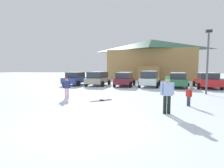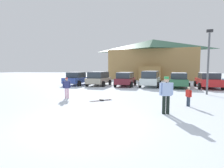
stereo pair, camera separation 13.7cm
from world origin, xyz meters
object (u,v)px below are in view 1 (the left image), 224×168
parked_beige_suv (98,78)px  lamp_post (208,58)px  skier_child_in_red_jacket (189,95)px  parked_maroon_van (125,79)px  parked_green_coupe (178,80)px  pair_of_skis (101,100)px  parked_blue_hatchback (76,78)px  parked_white_suv (150,78)px  skier_adult_in_blue_parka (167,93)px  ski_lodge (151,59)px  parked_red_sedan (207,80)px  skier_teen_in_navy_coat (67,87)px

parked_beige_suv → lamp_post: size_ratio=0.84×
skier_child_in_red_jacket → lamp_post: (2.11, 5.11, 2.24)m
parked_beige_suv → parked_maroon_van: 3.22m
parked_green_coupe → pair_of_skis: parked_green_coupe is taller
parked_blue_hatchback → parked_white_suv: bearing=2.5°
parked_green_coupe → skier_adult_in_blue_parka: skier_adult_in_blue_parka is taller
parked_beige_suv → parked_white_suv: bearing=2.9°
ski_lodge → parked_red_sedan: bearing=-67.7°
skier_child_in_red_jacket → skier_adult_in_blue_parka: bearing=-122.0°
pair_of_skis → lamp_post: size_ratio=0.25×
parked_red_sedan → parked_blue_hatchback: bearing=-178.8°
skier_adult_in_blue_parka → pair_of_skis: size_ratio=1.32×
ski_lodge → skier_child_in_red_jacket: size_ratio=15.95×
skier_adult_in_blue_parka → parked_green_coupe: bearing=81.8°
parked_red_sedan → lamp_post: bearing=-104.4°
parked_green_coupe → skier_adult_in_blue_parka: (-1.70, -11.85, 0.13)m
ski_lodge → parked_white_suv: (0.43, -15.14, -2.95)m
ski_lodge → skier_adult_in_blue_parka: size_ratio=10.02×
parked_white_suv → skier_teen_in_navy_coat: 10.77m
parked_blue_hatchback → pair_of_skis: parked_blue_hatchback is taller
parked_green_coupe → pair_of_skis: (-5.52, -9.52, -0.79)m
ski_lodge → skier_adult_in_blue_parka: bearing=-86.5°
parked_green_coupe → pair_of_skis: size_ratio=3.64×
parked_blue_hatchback → parked_red_sedan: (14.72, 0.30, 0.01)m
parked_beige_suv → parked_blue_hatchback: bearing=-178.3°
ski_lodge → skier_adult_in_blue_parka: (1.65, -27.20, -2.95)m
parked_red_sedan → parked_green_coupe: bearing=-177.8°
ski_lodge → skier_teen_in_navy_coat: ski_lodge is taller
pair_of_skis → parked_maroon_van: bearing=91.4°
parked_maroon_van → skier_adult_in_blue_parka: size_ratio=2.53×
parked_beige_suv → parked_green_coupe: (8.98, 0.11, -0.09)m
ski_lodge → skier_adult_in_blue_parka: 27.41m
skier_child_in_red_jacket → lamp_post: 5.97m
ski_lodge → parked_blue_hatchback: (-8.48, -15.54, -3.07)m
pair_of_skis → skier_teen_in_navy_coat: bearing=174.0°
parked_maroon_van → lamp_post: lamp_post is taller
parked_white_suv → skier_adult_in_blue_parka: 12.12m
skier_adult_in_blue_parka → parked_blue_hatchback: bearing=131.0°
skier_adult_in_blue_parka → pair_of_skis: skier_adult_in_blue_parka is taller
ski_lodge → parked_maroon_van: (-2.41, -15.32, -3.02)m
parked_white_suv → parked_blue_hatchback: bearing=-177.5°
skier_teen_in_navy_coat → pair_of_skis: (2.56, -0.27, -0.77)m
skier_child_in_red_jacket → pair_of_skis: (-5.05, 0.38, -0.57)m
parked_blue_hatchback → parked_green_coupe: parked_blue_hatchback is taller
parked_white_suv → parked_maroon_van: bearing=-176.4°
parked_maroon_van → pair_of_skis: (0.24, -9.55, -0.85)m
parked_white_suv → skier_adult_in_blue_parka: bearing=-84.2°
parked_beige_suv → parked_white_suv: size_ratio=0.88×
parked_maroon_van → skier_child_in_red_jacket: 11.25m
parked_green_coupe → skier_child_in_red_jacket: (-0.48, -9.90, -0.22)m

